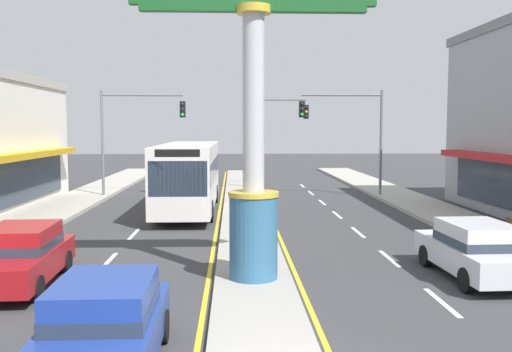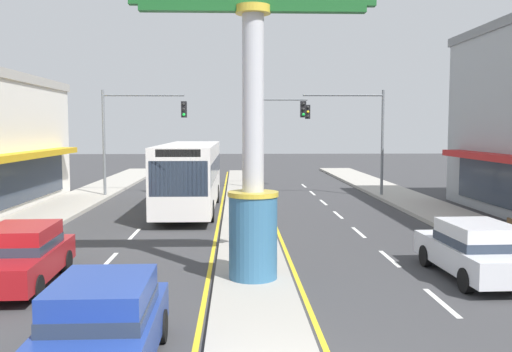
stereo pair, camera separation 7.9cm
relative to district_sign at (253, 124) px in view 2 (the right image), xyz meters
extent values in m
cube|color=#A39E93|center=(0.00, 11.41, -4.06)|extent=(2.03, 52.00, 0.14)
cube|color=#ADA89E|center=(-9.07, 9.41, -4.04)|extent=(2.91, 60.00, 0.18)
cube|color=#ADA89E|center=(9.07, 9.41, -4.04)|extent=(2.91, 60.00, 0.18)
cube|color=silver|center=(-4.31, -1.79, -4.13)|extent=(0.14, 2.20, 0.01)
cube|color=silver|center=(-4.31, 2.61, -4.13)|extent=(0.14, 2.20, 0.01)
cube|color=silver|center=(-4.31, 7.01, -4.13)|extent=(0.14, 2.20, 0.01)
cube|color=silver|center=(-4.31, 11.41, -4.13)|extent=(0.14, 2.20, 0.01)
cube|color=silver|center=(-4.31, 15.81, -4.13)|extent=(0.14, 2.20, 0.01)
cube|color=silver|center=(-4.31, 20.21, -4.13)|extent=(0.14, 2.20, 0.01)
cube|color=silver|center=(-4.31, 24.61, -4.13)|extent=(0.14, 2.20, 0.01)
cube|color=silver|center=(4.31, -1.79, -4.13)|extent=(0.14, 2.20, 0.01)
cube|color=silver|center=(4.31, 2.61, -4.13)|extent=(0.14, 2.20, 0.01)
cube|color=silver|center=(4.31, 7.01, -4.13)|extent=(0.14, 2.20, 0.01)
cube|color=silver|center=(4.31, 11.41, -4.13)|extent=(0.14, 2.20, 0.01)
cube|color=silver|center=(4.31, 15.81, -4.13)|extent=(0.14, 2.20, 0.01)
cube|color=silver|center=(4.31, 20.21, -4.13)|extent=(0.14, 2.20, 0.01)
cube|color=silver|center=(4.31, 24.61, -4.13)|extent=(0.14, 2.20, 0.01)
cube|color=yellow|center=(-1.19, 11.41, -4.13)|extent=(0.12, 52.00, 0.01)
cube|color=yellow|center=(1.19, 11.41, -4.13)|extent=(0.12, 52.00, 0.01)
cylinder|color=#33668C|center=(0.00, 0.00, -2.92)|extent=(1.25, 1.25, 2.14)
cylinder|color=gold|center=(0.00, 0.00, -1.79)|extent=(1.31, 1.31, 0.12)
cylinder|color=#B7B7BC|center=(0.00, 0.00, 0.55)|extent=(0.55, 0.55, 4.80)
cylinder|color=gold|center=(0.00, 0.00, 2.86)|extent=(0.89, 0.89, 0.20)
cube|color=#195623|center=(0.00, 0.00, 2.88)|extent=(5.68, 0.29, 0.16)
cube|color=gold|center=(-10.11, 10.57, -1.36)|extent=(0.90, 16.36, 0.30)
cube|color=#283342|center=(-10.52, 10.57, -2.63)|extent=(0.08, 15.78, 2.00)
cylinder|color=slate|center=(-8.01, 18.29, -1.03)|extent=(0.16, 0.16, 6.20)
cylinder|color=slate|center=(-5.70, 18.29, 1.77)|extent=(4.62, 0.12, 0.12)
cube|color=black|center=(-3.39, 18.13, 0.96)|extent=(0.32, 0.24, 0.92)
sphere|color=black|center=(-3.39, 17.99, 1.26)|extent=(0.17, 0.17, 0.17)
sphere|color=black|center=(-3.39, 17.99, 0.96)|extent=(0.17, 0.17, 0.17)
sphere|color=#19D83F|center=(-3.39, 17.99, 0.66)|extent=(0.17, 0.17, 0.17)
cylinder|color=slate|center=(8.01, 17.82, -1.03)|extent=(0.16, 0.16, 6.20)
cylinder|color=slate|center=(5.70, 17.82, 1.77)|extent=(4.62, 0.12, 0.12)
cube|color=black|center=(3.39, 17.66, 0.96)|extent=(0.32, 0.24, 0.92)
sphere|color=black|center=(3.39, 17.52, 1.26)|extent=(0.17, 0.17, 0.17)
sphere|color=black|center=(3.39, 17.52, 0.96)|extent=(0.17, 0.17, 0.17)
sphere|color=#19D83F|center=(3.39, 17.52, 0.66)|extent=(0.17, 0.17, 0.17)
cylinder|color=slate|center=(0.36, 23.03, -1.03)|extent=(0.16, 0.16, 6.20)
cylinder|color=slate|center=(2.34, 23.03, 1.77)|extent=(3.96, 0.12, 0.12)
cube|color=black|center=(4.32, 22.87, 0.96)|extent=(0.32, 0.24, 0.92)
sphere|color=black|center=(4.32, 22.73, 1.26)|extent=(0.17, 0.17, 0.17)
sphere|color=yellow|center=(4.32, 22.73, 0.96)|extent=(0.17, 0.17, 0.17)
sphere|color=black|center=(4.32, 22.73, 0.66)|extent=(0.17, 0.17, 0.17)
cube|color=silver|center=(-2.66, 13.08, -2.32)|extent=(2.53, 11.21, 2.90)
cube|color=#283342|center=(-2.66, 13.08, -2.02)|extent=(2.56, 10.98, 0.90)
cube|color=#283342|center=(-2.68, 7.52, -2.07)|extent=(2.30, 0.09, 1.40)
cube|color=black|center=(-2.68, 7.52, -1.07)|extent=(1.75, 0.09, 0.30)
cylinder|color=black|center=(-1.52, 9.61, -3.65)|extent=(0.28, 0.96, 0.96)
cylinder|color=black|center=(-3.82, 9.62, -3.65)|extent=(0.28, 0.96, 0.96)
cylinder|color=black|center=(-1.50, 15.99, -3.65)|extent=(0.28, 0.96, 0.96)
cylinder|color=black|center=(-3.80, 16.00, -3.65)|extent=(0.28, 0.96, 0.96)
cube|color=navy|center=(-2.66, -5.34, -3.53)|extent=(1.82, 4.32, 0.66)
cube|color=navy|center=(-2.67, -5.16, -2.90)|extent=(1.58, 2.17, 0.60)
cube|color=#283342|center=(-2.67, -5.16, -3.08)|extent=(1.61, 2.19, 0.24)
cylinder|color=black|center=(-1.87, -3.99, -3.82)|extent=(0.23, 0.62, 0.62)
cylinder|color=black|center=(-3.49, -4.01, -3.82)|extent=(0.23, 0.62, 0.62)
cube|color=maroon|center=(-5.96, -0.06, -3.53)|extent=(1.93, 4.37, 0.66)
cube|color=maroon|center=(-5.97, 0.12, -2.90)|extent=(1.63, 2.21, 0.60)
cube|color=#283342|center=(-5.97, 0.12, -3.08)|extent=(1.67, 2.23, 0.24)
cylinder|color=black|center=(-5.10, -1.36, -3.82)|extent=(0.24, 0.63, 0.62)
cylinder|color=black|center=(-5.21, 1.31, -3.82)|extent=(0.24, 0.63, 0.62)
cylinder|color=black|center=(-6.82, 1.24, -3.82)|extent=(0.24, 0.63, 0.62)
cube|color=silver|center=(5.96, 0.30, -3.53)|extent=(1.91, 4.36, 0.66)
cube|color=silver|center=(5.97, 0.13, -2.90)|extent=(1.62, 2.20, 0.60)
cube|color=#283342|center=(5.97, 0.13, -3.08)|extent=(1.66, 2.22, 0.24)
cylinder|color=black|center=(5.11, 1.61, -3.82)|extent=(0.24, 0.63, 0.62)
cylinder|color=black|center=(6.73, 1.66, -3.82)|extent=(0.24, 0.63, 0.62)
cylinder|color=black|center=(5.20, -1.06, -3.82)|extent=(0.24, 0.63, 0.62)
cube|color=black|center=(8.41, 3.69, -3.77)|extent=(0.38, 0.08, 0.36)
camera|label=1|loc=(-0.52, -14.38, -0.09)|focal=39.55mm
camera|label=2|loc=(-0.44, -14.38, -0.09)|focal=39.55mm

